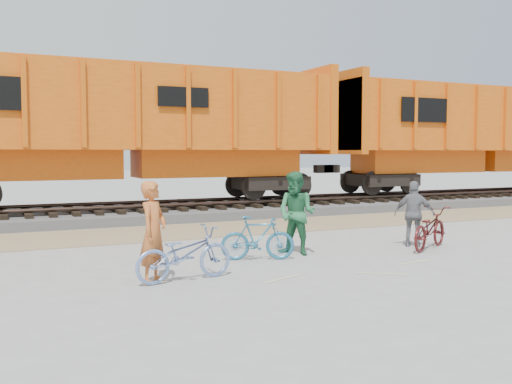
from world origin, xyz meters
TOP-DOWN VIEW (x-y plane):
  - ground at (0.00, 0.00)m, footprint 120.00×120.00m
  - gravel_strip at (0.00, 5.50)m, footprint 120.00×3.00m
  - ballast_bed at (0.00, 9.00)m, footprint 120.00×4.00m
  - track at (0.00, 9.00)m, footprint 120.00×2.60m
  - hopper_car_center at (-1.52, 9.00)m, footprint 14.00×3.13m
  - hopper_car_right at (13.48, 9.00)m, footprint 14.00×3.13m
  - bicycle_blue at (-2.57, -0.23)m, footprint 1.82×0.86m
  - bicycle_teal at (-0.67, 0.93)m, footprint 1.53×0.92m
  - bicycle_maroon at (3.37, 0.49)m, footprint 1.84×1.38m
  - person_solo at (-3.07, -0.13)m, footprint 0.71×0.73m
  - person_man at (0.33, 1.13)m, footprint 1.04×1.08m
  - person_woman at (3.27, 0.89)m, footprint 0.90×0.88m

SIDE VIEW (x-z plane):
  - ground at x=0.00m, z-range 0.00..0.00m
  - gravel_strip at x=0.00m, z-range 0.00..0.02m
  - ballast_bed at x=0.00m, z-range 0.00..0.30m
  - bicycle_teal at x=-0.67m, z-range 0.00..0.89m
  - bicycle_blue at x=-2.57m, z-range 0.00..0.92m
  - bicycle_maroon at x=3.37m, z-range 0.00..0.93m
  - track at x=0.00m, z-range 0.35..0.59m
  - person_woman at x=3.27m, z-range 0.00..1.51m
  - person_solo at x=-3.07m, z-range 0.00..1.69m
  - person_man at x=0.33m, z-range 0.00..1.76m
  - hopper_car_center at x=-1.52m, z-range 0.68..5.33m
  - hopper_car_right at x=13.48m, z-range 0.68..5.33m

